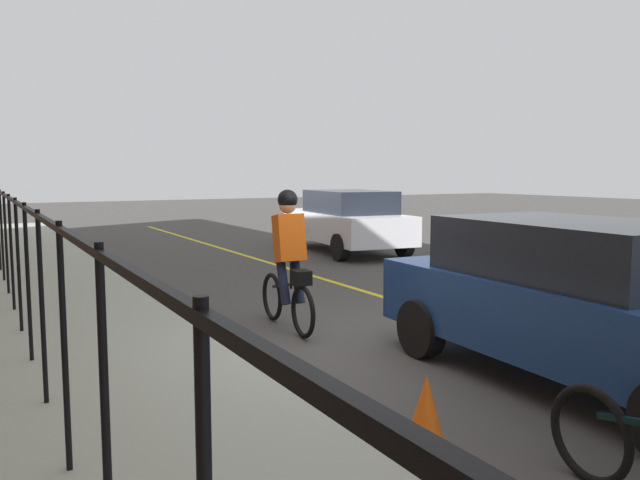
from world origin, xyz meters
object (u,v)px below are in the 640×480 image
cyclist_lead (289,261)px  patrol_sedan (347,220)px  traffic_cone_near (426,419)px  parked_sedan_rear (584,300)px

cyclist_lead → patrol_sedan: bearing=-33.2°
traffic_cone_near → cyclist_lead: bearing=-12.2°
patrol_sedan → parked_sedan_rear: size_ratio=1.02×
parked_sedan_rear → traffic_cone_near: bearing=-73.5°
cyclist_lead → parked_sedan_rear: cyclist_lead is taller
cyclist_lead → patrol_sedan: 8.10m
patrol_sedan → parked_sedan_rear: same height
parked_sedan_rear → traffic_cone_near: 2.49m
cyclist_lead → patrol_sedan: cyclist_lead is taller
patrol_sedan → parked_sedan_rear: 10.31m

